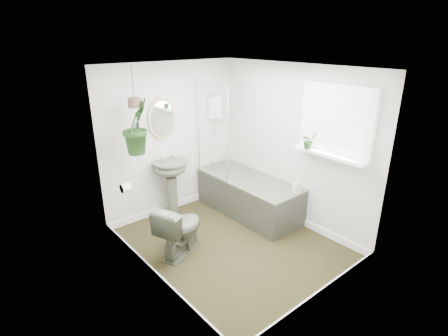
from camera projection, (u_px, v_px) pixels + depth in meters
floor at (231, 244)px, 4.72m from camera, size 2.30×2.80×0.02m
ceiling at (233, 66)px, 3.90m from camera, size 2.30×2.80×0.02m
wall_back at (171, 139)px, 5.32m from camera, size 2.30×0.02×2.30m
wall_front at (330, 203)px, 3.30m from camera, size 2.30×0.02×2.30m
wall_left at (147, 188)px, 3.61m from camera, size 0.02×2.80×2.30m
wall_right at (293, 146)px, 5.00m from camera, size 0.02×2.80×2.30m
skirting at (231, 240)px, 4.70m from camera, size 2.30×2.80×0.10m
bathtub at (249, 196)px, 5.45m from camera, size 0.72×1.72×0.58m
bath_screen at (212, 131)px, 5.25m from camera, size 0.04×0.72×1.40m
shower_box at (215, 108)px, 5.61m from camera, size 0.20×0.10×0.35m
oval_mirror at (162, 119)px, 5.08m from camera, size 0.46×0.03×0.62m
wall_sconce at (138, 130)px, 4.87m from camera, size 0.04×0.04×0.22m
toilet_roll_holder at (126, 188)px, 4.24m from camera, size 0.11×0.11×0.11m
window_recess at (336, 121)px, 4.28m from camera, size 0.08×1.00×0.90m
window_sill at (329, 155)px, 4.39m from camera, size 0.18×1.00×0.04m
window_blinds at (334, 122)px, 4.26m from camera, size 0.01×0.86×0.76m
toilet at (180, 229)px, 4.40m from camera, size 0.79×0.62×0.70m
pedestal_sink at (172, 188)px, 5.34m from camera, size 0.62×0.56×0.89m
sill_plant at (308, 141)px, 4.53m from camera, size 0.19×0.17×0.21m
hanging_plant at (136, 126)px, 4.50m from camera, size 0.51×0.49×0.73m
soap_bottle at (297, 186)px, 4.84m from camera, size 0.12×0.12×0.21m
hanging_pot at (134, 103)px, 4.39m from camera, size 0.16×0.16×0.12m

